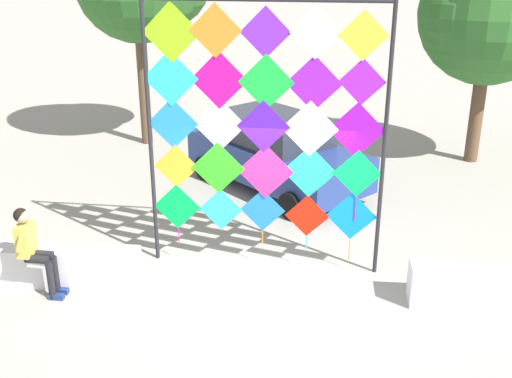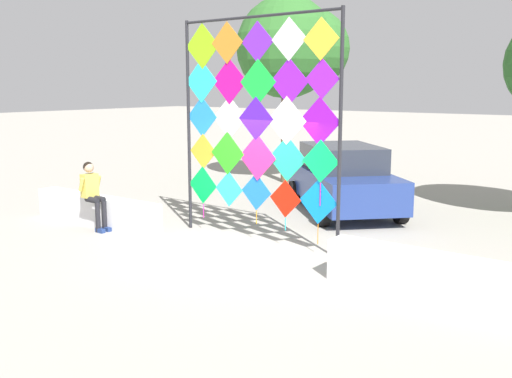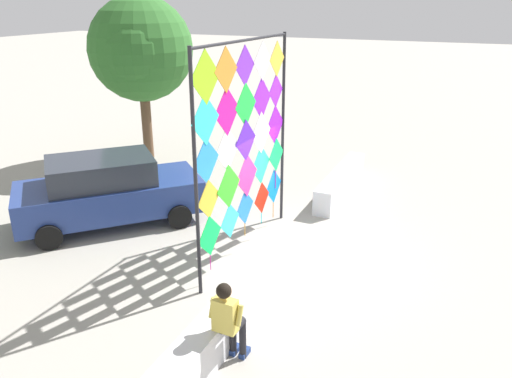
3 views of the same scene
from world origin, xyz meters
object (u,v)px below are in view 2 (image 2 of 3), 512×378
object	(u,v)px
seated_vendor	(93,190)
parked_car	(343,178)
tree_palm_like	(294,48)
kite_display_rack	(256,114)

from	to	relation	value
seated_vendor	parked_car	world-z (taller)	parked_car
seated_vendor	tree_palm_like	world-z (taller)	tree_palm_like
kite_display_rack	parked_car	bearing A→B (deg)	90.24
kite_display_rack	tree_palm_like	xyz separation A→B (m)	(-3.63, 6.91, 1.75)
kite_display_rack	seated_vendor	bearing A→B (deg)	-158.84
kite_display_rack	seated_vendor	world-z (taller)	kite_display_rack
parked_car	tree_palm_like	world-z (taller)	tree_palm_like
tree_palm_like	seated_vendor	bearing A→B (deg)	-89.06
kite_display_rack	tree_palm_like	world-z (taller)	tree_palm_like
parked_car	tree_palm_like	bearing A→B (deg)	138.50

